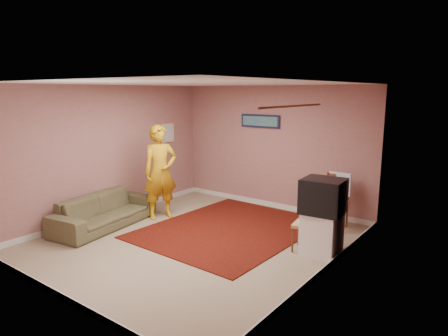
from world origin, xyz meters
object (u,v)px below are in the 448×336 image
Objects in this scene: crt_tv at (323,196)px; person at (160,172)px; tv_cabinet at (321,234)px; sofa at (104,211)px; chair_a at (335,196)px; chair_b at (306,218)px.

person is at bearing 177.57° from crt_tv.
tv_cabinet is 1.03× the size of crt_tv.
sofa is (-3.74, -1.17, -0.64)m from crt_tv.
chair_a is at bearing 103.47° from tv_cabinet.
crt_tv is at bearing -62.75° from person.
crt_tv is 3.97m from sofa.
person reaches higher than tv_cabinet.
sofa is at bearing -81.57° from chair_b.
person is at bearing -97.44° from chair_b.
tv_cabinet is at bearing -0.00° from crt_tv.
sofa is at bearing -153.21° from chair_a.
tv_cabinet is 0.34m from chair_b.
person reaches higher than chair_a.
tv_cabinet is 1.43× the size of chair_b.
chair_b is at bearing 172.42° from tv_cabinet.
crt_tv is 3.31m from person.
tv_cabinet reaches higher than sofa.
crt_tv is (-0.01, -0.00, 0.60)m from tv_cabinet.
crt_tv is 0.32× the size of sofa.
tv_cabinet is at bearing -62.75° from person.
sofa is 1.28m from person.
chair_b reaches higher than tv_cabinet.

